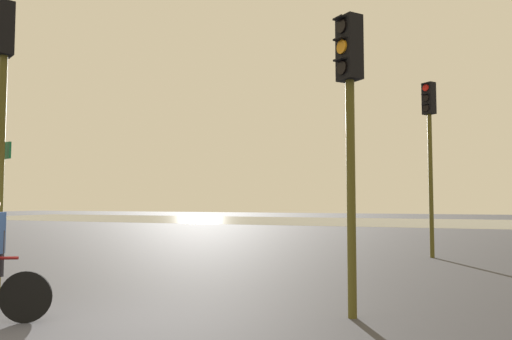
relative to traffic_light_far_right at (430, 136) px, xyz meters
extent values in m
cube|color=slate|center=(-3.69, 24.06, -3.38)|extent=(80.00, 16.00, 0.01)
cylinder|color=#4C4719|center=(0.00, 0.00, -1.38)|extent=(0.12, 0.12, 4.01)
cube|color=black|center=(0.00, 0.00, 1.08)|extent=(0.40, 0.38, 0.90)
cylinder|color=red|center=(-0.07, -0.11, 1.37)|extent=(0.17, 0.13, 0.19)
cube|color=black|center=(-0.09, -0.12, 1.48)|extent=(0.22, 0.21, 0.02)
cylinder|color=black|center=(-0.07, -0.11, 1.08)|extent=(0.17, 0.13, 0.19)
cube|color=black|center=(-0.09, -0.12, 1.19)|extent=(0.22, 0.21, 0.02)
cylinder|color=black|center=(-0.07, -0.11, 0.79)|extent=(0.17, 0.13, 0.19)
cube|color=black|center=(-0.09, -0.12, 0.90)|extent=(0.22, 0.21, 0.02)
cylinder|color=#4C4719|center=(-0.75, -7.96, -1.77)|extent=(0.12, 0.12, 3.23)
cube|color=black|center=(-0.75, -7.96, 0.29)|extent=(0.40, 0.39, 0.90)
cylinder|color=black|center=(-0.84, -8.07, 0.58)|extent=(0.17, 0.14, 0.19)
cube|color=black|center=(-0.85, -8.08, 0.69)|extent=(0.22, 0.21, 0.02)
cylinder|color=orange|center=(-0.84, -8.07, 0.29)|extent=(0.17, 0.14, 0.19)
cube|color=black|center=(-0.85, -8.08, 0.40)|extent=(0.22, 0.21, 0.02)
cylinder|color=black|center=(-0.84, -8.07, 0.00)|extent=(0.17, 0.14, 0.19)
cube|color=black|center=(-0.85, -8.08, 0.11)|extent=(0.22, 0.21, 0.02)
cylinder|color=#4C4719|center=(-6.35, -8.70, -1.40)|extent=(0.12, 0.12, 3.98)
cube|color=black|center=(-6.35, -8.70, 1.04)|extent=(0.40, 0.36, 0.90)
cylinder|color=black|center=(-4.62, -9.77, -3.06)|extent=(0.61, 0.34, 0.66)
cylinder|color=black|center=(-5.00, -9.85, -2.51)|extent=(0.11, 0.11, 0.60)
camera|label=1|loc=(0.51, -14.75, -1.82)|focal=35.00mm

